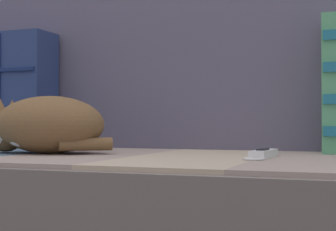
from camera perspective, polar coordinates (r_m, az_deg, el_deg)
The scene contains 4 objects.
couch at distance 1.39m, azimuth -2.17°, elevation -12.60°, with size 1.93×0.84×0.40m.
sofa_backrest at distance 1.70m, azimuth 2.43°, elevation 5.36°, with size 1.89×0.14×0.53m.
sleeping_cat at distance 1.43m, azimuth -13.78°, elevation -1.12°, with size 0.37×0.26×0.15m.
game_remote_near at distance 1.24m, azimuth 10.51°, elevation -4.21°, with size 0.05×0.21×0.02m.
Camera 1 is at (0.52, -1.12, 0.48)m, focal length 55.00 mm.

